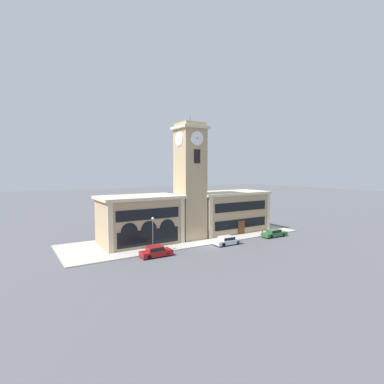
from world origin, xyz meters
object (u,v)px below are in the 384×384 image
parked_car_mid (227,240)px  parked_car_far (274,233)px  parked_car_near (156,251)px  bollard (219,239)px  street_lamp (153,229)px  fire_hydrant (262,232)px

parked_car_mid → parked_car_far: size_ratio=0.94×
parked_car_near → parked_car_mid: 12.16m
bollard → street_lamp: bearing=179.4°
parked_car_near → parked_car_far: (22.54, 0.00, -0.05)m
parked_car_near → parked_car_mid: size_ratio=0.96×
parked_car_far → fire_hydrant: (-1.00, 1.75, -0.12)m
parked_car_near → street_lamp: (0.42, 1.76, 2.71)m
parked_car_near → bollard: parked_car_near is taller
parked_car_near → street_lamp: 3.26m
parked_car_far → parked_car_mid: bearing=-178.8°
parked_car_near → bollard: 12.03m
parked_car_mid → parked_car_far: 10.38m
parked_car_mid → bollard: (-0.25, 1.65, -0.03)m
parked_car_mid → fire_hydrant: 9.55m
parked_car_mid → fire_hydrant: bearing=11.8°
parked_car_mid → parked_car_far: bearing=1.2°
parked_car_mid → parked_car_near: bearing=-178.8°
street_lamp → bollard: size_ratio=4.63×
parked_car_near → bollard: bearing=9.1°
parked_car_mid → street_lamp: size_ratio=0.91×
bollard → parked_car_near: bearing=-172.1°
parked_car_far → bollard: parked_car_far is taller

